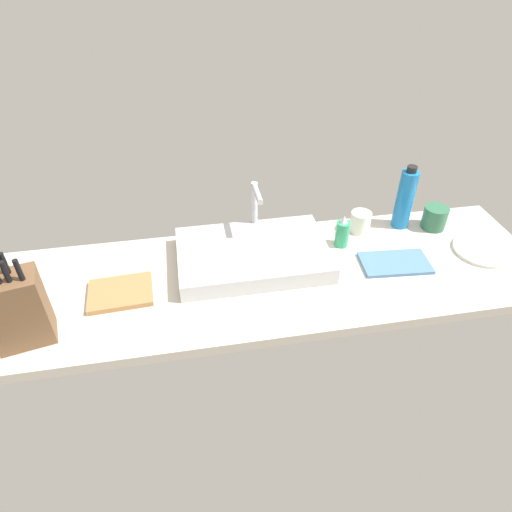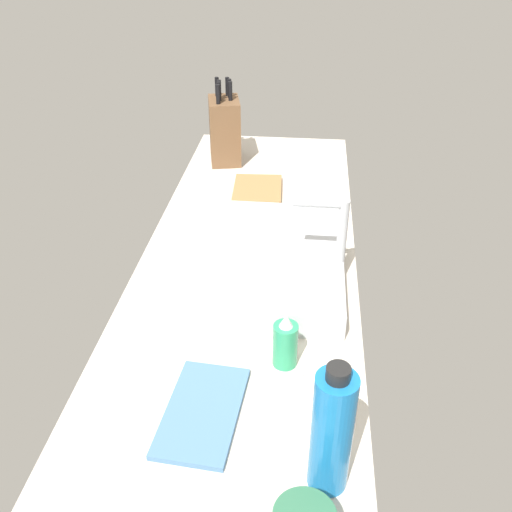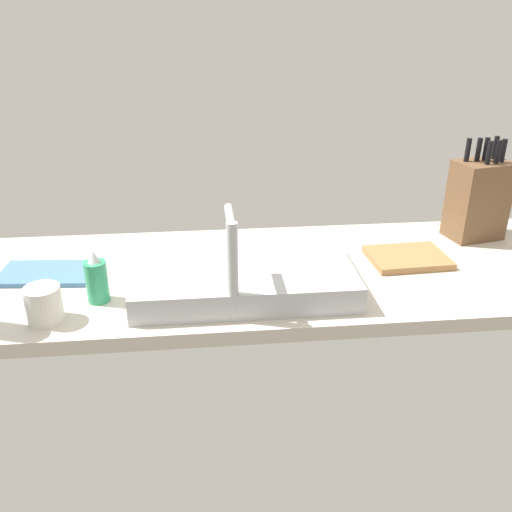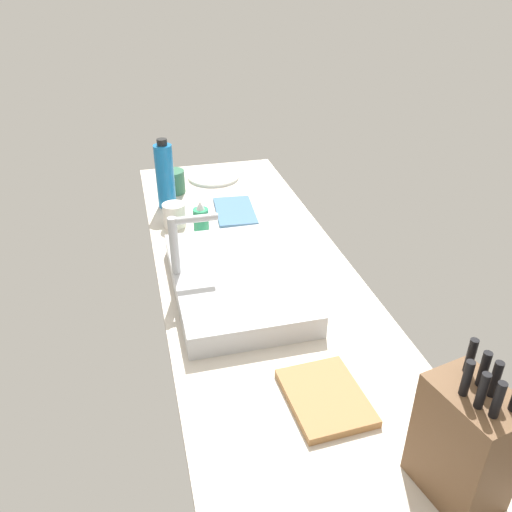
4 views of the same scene
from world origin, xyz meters
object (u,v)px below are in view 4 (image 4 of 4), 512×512
Objects in this scene: soap_bottle at (201,222)px; dish_towel at (235,211)px; sink_basin at (236,281)px; knife_block at (465,442)px; faucet at (180,248)px; dinner_plate at (214,177)px; cutting_board at (325,397)px; coffee_mug at (174,215)px; ceramic_cup at (173,182)px; water_bottle at (165,175)px.

dish_towel is at bearing -43.84° from soap_bottle.
sink_basin is 1.79× the size of knife_block.
dinner_plate is at bearing -15.89° from faucet.
cutting_board is at bearing 18.11° from knife_block.
coffee_mug is (88.69, 21.30, 3.11)cm from cutting_board.
coffee_mug is (-39.63, 20.51, 3.41)cm from dinner_plate.
faucet is at bearing 161.78° from soap_bottle.
dinner_plate is 0.89× the size of dish_towel.
cutting_board is at bearing -179.65° from dinner_plate.
coffee_mug is 29.16cm from ceramic_cup.
sink_basin is at bearing -164.66° from coffee_mug.
coffee_mug is (-4.96, 22.10, 3.41)cm from dish_towel.
sink_basin is at bearing 6.88° from knife_block.
ceramic_cup is at bearing 120.90° from dinner_plate.
soap_bottle is 21.32cm from dish_towel.
coffee_mug is (43.83, 12.03, 0.89)cm from sink_basin.
soap_bottle is 12.73cm from coffee_mug.
dish_towel is (118.46, 13.46, -11.03)cm from knife_block.
water_bottle is at bearing 163.45° from ceramic_cup.
knife_block is 135.34cm from water_bottle.
dish_towel is at bearing -77.35° from coffee_mug.
faucet reaches higher than cutting_board.
sink_basin is 74.03cm from knife_block.
sink_basin is 2.04× the size of water_bottle.
knife_block reaches higher than soap_bottle.
cutting_board is 93.65cm from dish_towel.
water_bottle is (26.87, 8.54, 6.52)cm from soap_bottle.
sink_basin reaches higher than cutting_board.
dinner_plate is at bearing -6.18° from knife_block.
dish_towel is (45.28, -24.36, -12.82)cm from faucet.
faucet is 55.24cm from cutting_board.
knife_block is 2.29× the size of soap_bottle.
faucet is 1.12× the size of cutting_board.
dinner_plate is at bearing -14.45° from soap_bottle.
dish_towel is 22.91cm from coffee_mug.
coffee_mug is at bearing 102.65° from dish_towel.
dish_towel is at bearing -5.31° from knife_block.
faucet is (3.51, 14.28, 10.29)cm from sink_basin.
faucet is at bearing 178.57° from water_bottle.
knife_block is at bearing -173.52° from dish_towel.
dinner_plate is 2.30× the size of ceramic_cup.
faucet reaches higher than dinner_plate.
soap_bottle is at bearing -142.39° from coffee_mug.
water_bottle is at bearing 11.95° from sink_basin.
dinner_plate is (83.46, -8.48, -2.52)cm from sink_basin.
cutting_board is (-44.86, -9.27, -2.22)cm from sink_basin.
coffee_mug is (40.32, -2.25, -9.41)cm from faucet.
coffee_mug is at bearing 152.64° from dinner_plate.
soap_bottle is 0.50× the size of water_bottle.
cutting_board reaches higher than dinner_plate.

